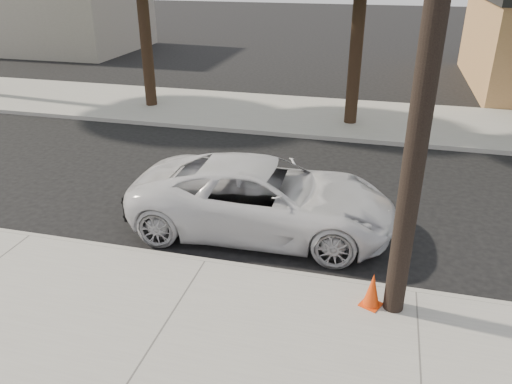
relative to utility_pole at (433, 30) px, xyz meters
The scene contains 8 objects.
ground 6.51m from the utility_pole, 143.13° to the left, with size 120.00×120.00×0.00m, color black.
near_sidewalk 6.07m from the utility_pole, 156.04° to the right, with size 90.00×4.40×0.15m, color gray.
far_sidewalk 12.64m from the utility_pole, 107.82° to the left, with size 90.00×5.00×0.15m, color gray.
curb_near 5.89m from the utility_pole, behind, with size 90.00×0.12×0.16m, color #9E9B93.
building_far 32.82m from the utility_pole, 136.11° to the left, with size 14.00×8.00×5.00m, color gray.
utility_pole is the anchor object (origin of this frame).
police_cruiser 5.36m from the utility_pole, 140.71° to the left, with size 2.65×5.76×1.60m, color silver.
traffic_cone 4.26m from the utility_pole, behind, with size 0.43×0.43×0.63m.
Camera 1 is at (3.04, -9.93, 5.57)m, focal length 35.00 mm.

